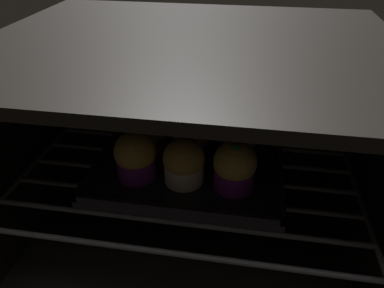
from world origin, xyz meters
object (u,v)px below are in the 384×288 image
object	(u,v)px
muffin_row1_col0	(149,134)
muffin_row2_col0	(159,113)
baking_tray	(192,156)
muffin_row1_col1	(192,137)
muffin_row2_col1	(200,115)
muffin_row1_col2	(238,140)
muffin_row2_col2	(240,120)
muffin_row0_col2	(235,167)
muffin_row0_col1	(186,163)
muffin_row0_col0	(135,156)

from	to	relation	value
muffin_row1_col0	muffin_row2_col0	world-z (taller)	muffin_row2_col0
baking_tray	muffin_row1_col1	size ratio (longest dim) A/B	4.13
baking_tray	muffin_row2_col1	xyz separation A→B (cm)	(0.24, 7.43, 4.10)
baking_tray	muffin_row1_col2	size ratio (longest dim) A/B	4.08
muffin_row1_col0	muffin_row1_col1	xyz separation A→B (cm)	(7.49, 0.10, 0.09)
muffin_row1_col0	baking_tray	bearing A→B (deg)	1.69
muffin_row1_col2	baking_tray	bearing A→B (deg)	-179.41
muffin_row2_col1	muffin_row2_col2	bearing A→B (deg)	0.20
muffin_row1_col1	muffin_row1_col2	distance (cm)	7.78
muffin_row0_col2	muffin_row2_col1	bearing A→B (deg)	116.14
baking_tray	muffin_row2_col2	bearing A→B (deg)	44.41
muffin_row2_col2	muffin_row0_col2	bearing A→B (deg)	-89.75
muffin_row0_col1	muffin_row2_col0	bearing A→B (deg)	117.64
muffin_row1_col0	muffin_row1_col2	bearing A→B (deg)	1.13
muffin_row1_col2	muffin_row2_col2	size ratio (longest dim) A/B	0.99
muffin_row1_col0	muffin_row1_col1	distance (cm)	7.49
muffin_row2_col2	muffin_row1_col1	bearing A→B (deg)	-135.20
baking_tray	muffin_row2_col0	distance (cm)	11.39
muffin_row0_col2	muffin_row1_col1	size ratio (longest dim) A/B	1.09
muffin_row0_col0	muffin_row2_col0	xyz separation A→B (cm)	(-0.03, 15.09, -0.41)
muffin_row0_col2	muffin_row2_col0	size ratio (longest dim) A/B	1.08
muffin_row0_col0	muffin_row0_col1	distance (cm)	7.89
muffin_row0_col1	muffin_row2_col0	size ratio (longest dim) A/B	0.98
baking_tray	muffin_row1_col0	xyz separation A→B (cm)	(-7.51, -0.22, 3.78)
muffin_row0_col0	muffin_row2_col0	size ratio (longest dim) A/B	1.05
muffin_row0_col2	muffin_row2_col0	distance (cm)	21.63
baking_tray	muffin_row0_col2	world-z (taller)	muffin_row0_col2
muffin_row1_col2	muffin_row2_col2	distance (cm)	7.37
muffin_row2_col0	muffin_row2_col2	world-z (taller)	same
muffin_row0_col2	muffin_row2_col0	world-z (taller)	muffin_row0_col2
muffin_row0_col0	muffin_row1_col0	world-z (taller)	muffin_row0_col0
baking_tray	muffin_row0_col0	size ratio (longest dim) A/B	3.89
muffin_row2_col1	muffin_row2_col2	world-z (taller)	muffin_row2_col1
muffin_row1_col2	muffin_row2_col1	bearing A→B (deg)	135.67
muffin_row2_col0	muffin_row2_col2	size ratio (longest dim) A/B	0.99
muffin_row0_col1	muffin_row2_col2	world-z (taller)	muffin_row2_col2
muffin_row0_col1	muffin_row1_col1	world-z (taller)	same
muffin_row2_col1	muffin_row0_col0	bearing A→B (deg)	-117.67
muffin_row1_col2	muffin_row2_col2	xyz separation A→B (cm)	(-0.16, 7.37, -0.07)
muffin_row0_col2	muffin_row2_col2	bearing A→B (deg)	90.25
muffin_row0_col0	muffin_row1_col1	xyz separation A→B (cm)	(7.56, 7.38, -0.30)
muffin_row1_col1	muffin_row2_col1	bearing A→B (deg)	88.02
muffin_row0_col0	muffin_row1_col1	size ratio (longest dim) A/B	1.06
muffin_row0_col0	muffin_row1_col2	bearing A→B (deg)	26.28
muffin_row1_col0	muffin_row2_col2	world-z (taller)	muffin_row2_col2
baking_tray	muffin_row1_col0	size ratio (longest dim) A/B	4.26
muffin_row1_col2	muffin_row2_col1	distance (cm)	10.51
muffin_row1_col1	muffin_row2_col1	world-z (taller)	muffin_row2_col1
muffin_row0_col0	muffin_row0_col2	distance (cm)	15.25
muffin_row2_col0	muffin_row2_col1	xyz separation A→B (cm)	(7.86, -0.17, 0.33)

